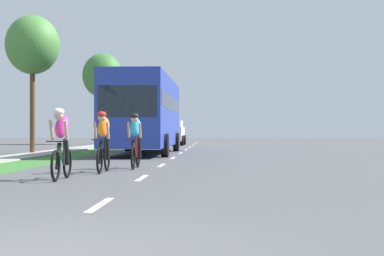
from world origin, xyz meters
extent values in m
plane|color=#4C4C4F|center=(0.00, 20.00, 0.00)|extent=(120.00, 120.00, 0.00)
cube|color=#38722D|center=(-4.52, 20.00, 0.00)|extent=(1.80, 70.00, 0.01)
cube|color=#9E998E|center=(-6.27, 20.00, 0.00)|extent=(1.70, 70.00, 0.10)
cube|color=white|center=(0.00, 3.64, 0.00)|extent=(0.12, 1.80, 0.01)
cube|color=white|center=(0.00, 8.73, 0.00)|extent=(0.12, 1.80, 0.01)
cube|color=white|center=(0.00, 13.82, 0.00)|extent=(0.12, 1.80, 0.01)
cube|color=white|center=(0.00, 18.91, 0.00)|extent=(0.12, 1.80, 0.01)
cube|color=white|center=(0.00, 24.00, 0.00)|extent=(0.12, 1.80, 0.01)
cube|color=white|center=(0.00, 29.09, 0.00)|extent=(0.12, 1.80, 0.01)
cube|color=white|center=(0.00, 34.18, 0.00)|extent=(0.12, 1.80, 0.01)
cube|color=white|center=(0.00, 39.27, 0.00)|extent=(0.12, 1.80, 0.01)
cube|color=white|center=(0.00, 44.36, 0.00)|extent=(0.12, 1.80, 0.01)
cube|color=white|center=(0.00, 49.45, 0.00)|extent=(0.12, 1.80, 0.01)
torus|color=black|center=(-1.72, 8.68, 0.34)|extent=(0.06, 0.68, 0.68)
torus|color=black|center=(-1.72, 7.64, 0.34)|extent=(0.06, 0.68, 0.68)
cylinder|color=#194C2D|center=(-1.72, 8.06, 0.52)|extent=(0.04, 0.59, 0.43)
cylinder|color=#194C2D|center=(-1.72, 8.34, 0.62)|extent=(0.04, 0.04, 0.55)
cylinder|color=#194C2D|center=(-1.72, 8.11, 0.85)|extent=(0.03, 0.55, 0.03)
cylinder|color=black|center=(-1.72, 7.66, 0.86)|extent=(0.42, 0.02, 0.02)
ellipsoid|color=#CC2D8C|center=(-1.72, 8.18, 1.18)|extent=(0.30, 0.54, 0.63)
sphere|color=tan|center=(-1.72, 7.90, 1.42)|extent=(0.20, 0.20, 0.20)
ellipsoid|color=white|center=(-1.72, 7.90, 1.50)|extent=(0.24, 0.28, 0.16)
cylinder|color=tan|center=(-1.88, 7.90, 1.10)|extent=(0.07, 0.26, 0.45)
cylinder|color=tan|center=(-1.56, 7.90, 1.10)|extent=(0.07, 0.26, 0.45)
cylinder|color=black|center=(-1.82, 8.26, 0.52)|extent=(0.10, 0.30, 0.60)
cylinder|color=black|center=(-1.62, 8.21, 0.62)|extent=(0.10, 0.25, 0.61)
torus|color=black|center=(-1.22, 11.03, 0.34)|extent=(0.06, 0.68, 0.68)
torus|color=black|center=(-1.22, 9.99, 0.34)|extent=(0.06, 0.68, 0.68)
cylinder|color=black|center=(-1.22, 10.41, 0.52)|extent=(0.04, 0.59, 0.43)
cylinder|color=black|center=(-1.22, 10.69, 0.62)|extent=(0.04, 0.04, 0.55)
cylinder|color=black|center=(-1.22, 10.46, 0.85)|extent=(0.03, 0.55, 0.03)
cylinder|color=black|center=(-1.22, 10.01, 0.86)|extent=(0.42, 0.02, 0.02)
ellipsoid|color=orange|center=(-1.22, 10.53, 1.18)|extent=(0.30, 0.54, 0.63)
sphere|color=tan|center=(-1.22, 10.25, 1.42)|extent=(0.20, 0.20, 0.20)
ellipsoid|color=red|center=(-1.22, 10.25, 1.50)|extent=(0.24, 0.28, 0.16)
cylinder|color=tan|center=(-1.38, 10.25, 1.10)|extent=(0.07, 0.26, 0.45)
cylinder|color=tan|center=(-1.06, 10.25, 1.10)|extent=(0.07, 0.26, 0.45)
cylinder|color=black|center=(-1.32, 10.61, 0.52)|extent=(0.10, 0.30, 0.60)
cylinder|color=black|center=(-1.12, 10.56, 0.62)|extent=(0.10, 0.25, 0.61)
torus|color=black|center=(-0.60, 12.73, 0.34)|extent=(0.06, 0.68, 0.68)
torus|color=black|center=(-0.60, 11.69, 0.34)|extent=(0.06, 0.68, 0.68)
cylinder|color=red|center=(-0.60, 12.11, 0.52)|extent=(0.04, 0.59, 0.43)
cylinder|color=red|center=(-0.60, 12.39, 0.62)|extent=(0.04, 0.04, 0.55)
cylinder|color=red|center=(-0.60, 12.16, 0.85)|extent=(0.03, 0.55, 0.03)
cylinder|color=black|center=(-0.60, 11.71, 0.86)|extent=(0.42, 0.02, 0.02)
ellipsoid|color=#26A5CC|center=(-0.60, 12.23, 1.18)|extent=(0.30, 0.54, 0.63)
sphere|color=tan|center=(-0.60, 11.95, 1.42)|extent=(0.20, 0.20, 0.20)
ellipsoid|color=black|center=(-0.60, 11.95, 1.50)|extent=(0.24, 0.28, 0.16)
cylinder|color=tan|center=(-0.76, 11.95, 1.10)|extent=(0.07, 0.26, 0.45)
cylinder|color=tan|center=(-0.44, 11.95, 1.10)|extent=(0.07, 0.26, 0.45)
cylinder|color=black|center=(-0.70, 12.31, 0.52)|extent=(0.10, 0.30, 0.60)
cylinder|color=black|center=(-0.50, 12.26, 0.62)|extent=(0.10, 0.25, 0.61)
cube|color=#23389E|center=(-1.63, 23.41, 1.93)|extent=(2.50, 11.60, 3.10)
cube|color=#1E2833|center=(-1.63, 23.41, 2.33)|extent=(2.52, 10.67, 0.64)
cube|color=#1E2833|center=(-1.63, 17.64, 2.18)|extent=(2.25, 0.06, 1.20)
cylinder|color=black|center=(-2.88, 19.64, 0.48)|extent=(0.28, 0.96, 0.96)
cylinder|color=black|center=(-0.38, 19.64, 0.48)|extent=(0.28, 0.96, 0.96)
cylinder|color=black|center=(-2.88, 26.60, 0.48)|extent=(0.28, 0.96, 0.96)
cylinder|color=black|center=(-0.38, 26.60, 0.48)|extent=(0.28, 0.96, 0.96)
cube|color=silver|center=(-1.67, 39.45, 0.81)|extent=(1.90, 4.70, 1.00)
cube|color=silver|center=(-1.67, 39.65, 1.53)|extent=(1.71, 2.91, 0.52)
cube|color=#1E2833|center=(-1.67, 38.39, 1.41)|extent=(1.56, 0.08, 0.44)
cylinder|color=black|center=(-2.62, 38.04, 0.36)|extent=(0.25, 0.72, 0.72)
cylinder|color=black|center=(-0.72, 38.04, 0.36)|extent=(0.25, 0.72, 0.72)
cylinder|color=black|center=(-2.62, 40.86, 0.36)|extent=(0.25, 0.72, 0.72)
cylinder|color=black|center=(-0.72, 40.86, 0.36)|extent=(0.25, 0.72, 0.72)
cylinder|color=brown|center=(-6.91, 23.25, 2.05)|extent=(0.24, 0.24, 4.09)
ellipsoid|color=#478438|center=(-6.91, 23.25, 5.10)|extent=(2.51, 2.51, 2.76)
cylinder|color=brown|center=(-7.10, 42.14, 2.04)|extent=(0.24, 0.24, 4.08)
ellipsoid|color=#38722D|center=(-7.10, 42.14, 5.32)|extent=(3.11, 3.11, 3.42)
camera|label=1|loc=(1.72, -5.43, 1.10)|focal=58.01mm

